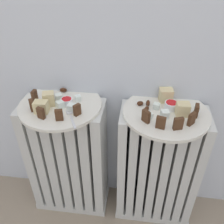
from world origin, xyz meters
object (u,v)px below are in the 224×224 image
Objects in this scene: radiator_left at (69,160)px; jam_bowl_right at (171,105)px; radiator_right at (157,169)px; fork at (71,118)px; plate_left at (60,105)px; jam_bowl_left at (67,101)px; plate_right at (166,113)px.

radiator_left is 11.85× the size of jam_bowl_right.
radiator_right is 5.52× the size of fork.
fork reaches higher than plate_left.
radiator_left is 5.52× the size of fork.
radiator_right is 0.31m from jam_bowl_right.
jam_bowl_left is (-0.36, 0.01, 0.31)m from radiator_right.
jam_bowl_right is (0.37, 0.02, 0.00)m from jam_bowl_left.
plate_right is 2.99× the size of fork.
plate_right is at bearing 13.84° from fork.
radiator_right is (0.38, -0.00, 0.00)m from radiator_left.
radiator_left is 1.85× the size of plate_left.
jam_bowl_left is at bearing 13.07° from radiator_left.
fork is (-0.32, -0.08, 0.01)m from plate_right.
plate_right is at bearing -0.89° from jam_bowl_left.
jam_bowl_left is at bearing 179.11° from radiator_right.
radiator_left and radiator_right have the same top height.
jam_bowl_left reaches higher than radiator_left.
fork is at bearing -163.52° from jam_bowl_right.
radiator_right is at bearing -0.00° from radiator_left.
jam_bowl_right is at bearing 2.31° from jam_bowl_left.
plate_right reaches higher than radiator_left.
plate_right is 0.36m from jam_bowl_left.
radiator_right is 12.95× the size of jam_bowl_left.
jam_bowl_right is (0.02, 0.02, 0.31)m from radiator_right.
plate_right is at bearing 0.00° from plate_left.
radiator_left is at bearing -166.93° from jam_bowl_left.
radiator_right is at bearing -0.00° from plate_left.
plate_left reaches higher than radiator_left.
fork reaches higher than radiator_right.
plate_right is at bearing -128.39° from jam_bowl_right.
jam_bowl_left is at bearing 179.11° from plate_right.
fork is at bearing -51.37° from radiator_left.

